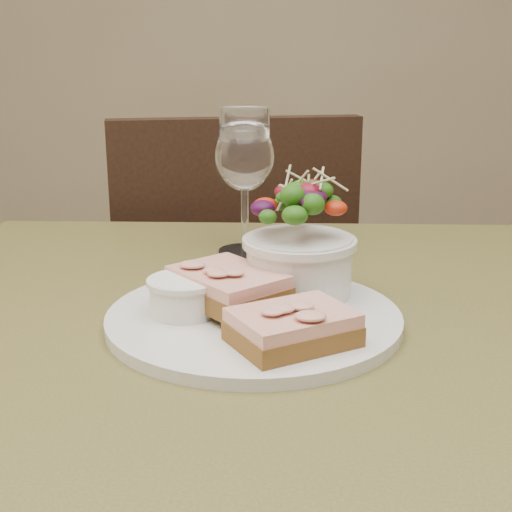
{
  "coord_description": "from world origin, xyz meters",
  "views": [
    {
      "loc": [
        0.03,
        -0.67,
        1.02
      ],
      "look_at": [
        0.0,
        0.02,
        0.81
      ],
      "focal_mm": 50.0,
      "sensor_mm": 36.0,
      "label": 1
    }
  ],
  "objects_px": {
    "cafe_table": "(251,409)",
    "chair_far": "(227,402)",
    "sandwich_front": "(293,327)",
    "wine_glass": "(245,160)",
    "sandwich_back": "(228,286)",
    "salad_bowl": "(300,239)",
    "ramekin": "(184,294)",
    "dinner_plate": "(254,318)"
  },
  "relations": [
    {
      "from": "cafe_table",
      "to": "chair_far",
      "type": "bearing_deg",
      "value": 96.73
    },
    {
      "from": "cafe_table",
      "to": "sandwich_front",
      "type": "bearing_deg",
      "value": -64.95
    },
    {
      "from": "dinner_plate",
      "to": "sandwich_back",
      "type": "relative_size",
      "value": 2.13
    },
    {
      "from": "chair_far",
      "to": "sandwich_back",
      "type": "height_order",
      "value": "chair_far"
    },
    {
      "from": "cafe_table",
      "to": "dinner_plate",
      "type": "distance_m",
      "value": 0.11
    },
    {
      "from": "salad_bowl",
      "to": "wine_glass",
      "type": "xyz_separation_m",
      "value": [
        -0.07,
        0.19,
        0.05
      ]
    },
    {
      "from": "sandwich_back",
      "to": "ramekin",
      "type": "height_order",
      "value": "sandwich_back"
    },
    {
      "from": "ramekin",
      "to": "wine_glass",
      "type": "relative_size",
      "value": 0.38
    },
    {
      "from": "chair_far",
      "to": "cafe_table",
      "type": "bearing_deg",
      "value": 85.08
    },
    {
      "from": "cafe_table",
      "to": "sandwich_front",
      "type": "relative_size",
      "value": 6.3
    },
    {
      "from": "chair_far",
      "to": "sandwich_front",
      "type": "distance_m",
      "value": 0.91
    },
    {
      "from": "sandwich_back",
      "to": "cafe_table",
      "type": "bearing_deg",
      "value": 55.21
    },
    {
      "from": "dinner_plate",
      "to": "wine_glass",
      "type": "xyz_separation_m",
      "value": [
        -0.02,
        0.25,
        0.12
      ]
    },
    {
      "from": "cafe_table",
      "to": "salad_bowl",
      "type": "distance_m",
      "value": 0.18
    },
    {
      "from": "sandwich_back",
      "to": "sandwich_front",
      "type": "bearing_deg",
      "value": -4.53
    },
    {
      "from": "chair_far",
      "to": "ramekin",
      "type": "distance_m",
      "value": 0.85
    },
    {
      "from": "cafe_table",
      "to": "salad_bowl",
      "type": "xyz_separation_m",
      "value": [
        0.05,
        0.04,
        0.17
      ]
    },
    {
      "from": "salad_bowl",
      "to": "sandwich_back",
      "type": "bearing_deg",
      "value": -146.81
    },
    {
      "from": "salad_bowl",
      "to": "wine_glass",
      "type": "distance_m",
      "value": 0.21
    },
    {
      "from": "sandwich_back",
      "to": "dinner_plate",
      "type": "bearing_deg",
      "value": 25.53
    },
    {
      "from": "chair_far",
      "to": "salad_bowl",
      "type": "height_order",
      "value": "chair_far"
    },
    {
      "from": "ramekin",
      "to": "wine_glass",
      "type": "distance_m",
      "value": 0.27
    },
    {
      "from": "wine_glass",
      "to": "cafe_table",
      "type": "bearing_deg",
      "value": -85.78
    },
    {
      "from": "chair_far",
      "to": "sandwich_back",
      "type": "bearing_deg",
      "value": 83.19
    },
    {
      "from": "cafe_table",
      "to": "chair_far",
      "type": "distance_m",
      "value": 0.77
    },
    {
      "from": "cafe_table",
      "to": "sandwich_back",
      "type": "height_order",
      "value": "sandwich_back"
    },
    {
      "from": "sandwich_back",
      "to": "ramekin",
      "type": "relative_size",
      "value": 2.06
    },
    {
      "from": "sandwich_front",
      "to": "chair_far",
      "type": "bearing_deg",
      "value": 68.6
    },
    {
      "from": "ramekin",
      "to": "salad_bowl",
      "type": "distance_m",
      "value": 0.14
    },
    {
      "from": "dinner_plate",
      "to": "sandwich_front",
      "type": "distance_m",
      "value": 0.08
    },
    {
      "from": "cafe_table",
      "to": "sandwich_back",
      "type": "relative_size",
      "value": 5.89
    },
    {
      "from": "sandwich_front",
      "to": "wine_glass",
      "type": "bearing_deg",
      "value": 69.84
    },
    {
      "from": "cafe_table",
      "to": "wine_glass",
      "type": "relative_size",
      "value": 4.57
    },
    {
      "from": "sandwich_front",
      "to": "wine_glass",
      "type": "xyz_separation_m",
      "value": [
        -0.06,
        0.32,
        0.1
      ]
    },
    {
      "from": "wine_glass",
      "to": "sandwich_front",
      "type": "bearing_deg",
      "value": -79.79
    },
    {
      "from": "sandwich_front",
      "to": "wine_glass",
      "type": "distance_m",
      "value": 0.34
    },
    {
      "from": "chair_far",
      "to": "wine_glass",
      "type": "height_order",
      "value": "wine_glass"
    },
    {
      "from": "dinner_plate",
      "to": "sandwich_front",
      "type": "bearing_deg",
      "value": -63.23
    },
    {
      "from": "chair_far",
      "to": "dinner_plate",
      "type": "relative_size",
      "value": 3.1
    },
    {
      "from": "wine_glass",
      "to": "sandwich_back",
      "type": "bearing_deg",
      "value": -91.19
    },
    {
      "from": "dinner_plate",
      "to": "cafe_table",
      "type": "bearing_deg",
      "value": 105.02
    },
    {
      "from": "dinner_plate",
      "to": "sandwich_front",
      "type": "relative_size",
      "value": 2.28
    }
  ]
}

